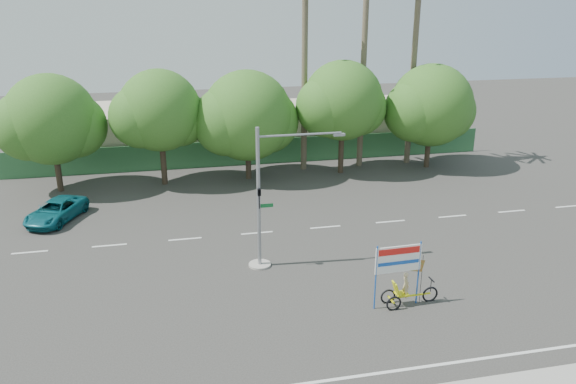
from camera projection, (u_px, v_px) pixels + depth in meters
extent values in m
plane|color=#33302D|center=(331.00, 300.00, 24.63)|extent=(120.00, 120.00, 0.00)
cube|color=#336B3D|center=(255.00, 152.00, 44.13)|extent=(38.00, 0.08, 2.00)
cube|color=beige|center=(125.00, 133.00, 45.97)|extent=(12.00, 8.00, 4.00)
cube|color=beige|center=(336.00, 125.00, 49.60)|extent=(14.00, 8.00, 3.60)
cylinder|color=#473828|center=(58.00, 166.00, 37.87)|extent=(0.40, 0.40, 3.52)
sphere|color=#2B5C1B|center=(51.00, 119.00, 36.81)|extent=(6.00, 6.00, 6.00)
sphere|color=#2B5C1B|center=(74.00, 126.00, 37.54)|extent=(4.32, 4.32, 4.32)
sphere|color=#2B5C1B|center=(29.00, 126.00, 36.42)|extent=(4.56, 4.56, 4.56)
cylinder|color=#473828|center=(163.00, 159.00, 39.23)|extent=(0.40, 0.40, 3.74)
sphere|color=#2B5C1B|center=(159.00, 110.00, 38.10)|extent=(5.60, 5.60, 5.60)
sphere|color=#2B5C1B|center=(179.00, 117.00, 38.82)|extent=(4.03, 4.03, 4.03)
sphere|color=#2B5C1B|center=(141.00, 117.00, 37.73)|extent=(4.26, 4.26, 4.26)
cylinder|color=#473828|center=(248.00, 157.00, 40.49)|extent=(0.40, 0.40, 3.30)
sphere|color=#2B5C1B|center=(247.00, 116.00, 39.49)|extent=(6.40, 6.40, 6.40)
sphere|color=#2B5C1B|center=(267.00, 121.00, 40.23)|extent=(4.61, 4.61, 4.61)
sphere|color=#2B5C1B|center=(227.00, 121.00, 39.08)|extent=(4.86, 4.86, 4.86)
cylinder|color=#473828|center=(341.00, 148.00, 41.78)|extent=(0.40, 0.40, 3.87)
sphere|color=#2B5C1B|center=(343.00, 101.00, 40.61)|extent=(5.80, 5.80, 5.80)
sphere|color=#2B5C1B|center=(358.00, 107.00, 41.35)|extent=(4.18, 4.18, 4.18)
sphere|color=#2B5C1B|center=(326.00, 107.00, 40.24)|extent=(4.41, 4.41, 4.41)
cylinder|color=#473828|center=(428.00, 145.00, 43.24)|extent=(0.40, 0.40, 3.43)
sphere|color=#2B5C1B|center=(431.00, 105.00, 42.21)|extent=(6.20, 6.20, 6.20)
sphere|color=#2B5C1B|center=(446.00, 111.00, 42.94)|extent=(4.46, 4.46, 4.46)
sphere|color=#2B5C1B|center=(415.00, 111.00, 41.80)|extent=(4.71, 4.71, 4.71)
cylinder|color=#70604C|center=(364.00, 55.00, 41.38)|extent=(0.44, 0.44, 17.00)
cylinder|color=#70604C|center=(413.00, 67.00, 42.51)|extent=(0.44, 0.44, 15.00)
cylinder|color=#70604C|center=(304.00, 77.00, 40.99)|extent=(0.44, 0.44, 14.00)
cylinder|color=gray|center=(260.00, 265.00, 27.81)|extent=(1.10, 1.10, 0.10)
cylinder|color=gray|center=(259.00, 199.00, 26.67)|extent=(0.18, 0.18, 7.00)
cylinder|color=gray|center=(300.00, 135.00, 26.05)|extent=(4.00, 0.10, 0.10)
cube|color=gray|center=(339.00, 135.00, 26.46)|extent=(0.55, 0.20, 0.12)
imported|color=black|center=(259.00, 199.00, 26.43)|extent=(0.16, 0.20, 1.00)
cube|color=#14662D|center=(266.00, 206.00, 26.85)|extent=(0.70, 0.04, 0.18)
torus|color=black|center=(430.00, 294.00, 24.50)|extent=(0.74, 0.11, 0.74)
torus|color=black|center=(388.00, 297.00, 24.36)|extent=(0.69, 0.10, 0.69)
torus|color=black|center=(394.00, 304.00, 23.80)|extent=(0.69, 0.10, 0.69)
cube|color=#D2D112|center=(411.00, 296.00, 24.26)|extent=(1.85, 0.13, 0.07)
cube|color=#D2D112|center=(391.00, 300.00, 24.07)|extent=(0.09, 0.65, 0.05)
cube|color=#D2D112|center=(402.00, 294.00, 24.11)|extent=(0.56, 0.47, 0.07)
cube|color=#D2D112|center=(396.00, 288.00, 23.95)|extent=(0.26, 0.46, 0.59)
cylinder|color=black|center=(431.00, 286.00, 24.35)|extent=(0.03, 0.03, 0.60)
cube|color=black|center=(431.00, 280.00, 24.25)|extent=(0.06, 0.49, 0.04)
imported|color=#CCB284|center=(406.00, 285.00, 24.01)|extent=(0.29, 0.44, 1.17)
cylinder|color=blue|center=(376.00, 278.00, 23.52)|extent=(0.06, 0.06, 2.93)
cylinder|color=blue|center=(418.00, 273.00, 23.97)|extent=(0.06, 0.06, 2.93)
cube|color=white|center=(398.00, 259.00, 23.49)|extent=(2.06, 0.12, 1.19)
cube|color=red|center=(399.00, 251.00, 23.33)|extent=(1.84, 0.08, 0.28)
cube|color=blue|center=(399.00, 263.00, 23.51)|extent=(1.84, 0.08, 0.15)
cylinder|color=black|center=(421.00, 279.00, 24.11)|extent=(0.02, 0.02, 2.28)
cube|color=red|center=(414.00, 265.00, 23.79)|extent=(0.96, 0.05, 0.71)
imported|color=#0E5C68|center=(56.00, 211.00, 33.16)|extent=(3.64, 4.91, 1.24)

